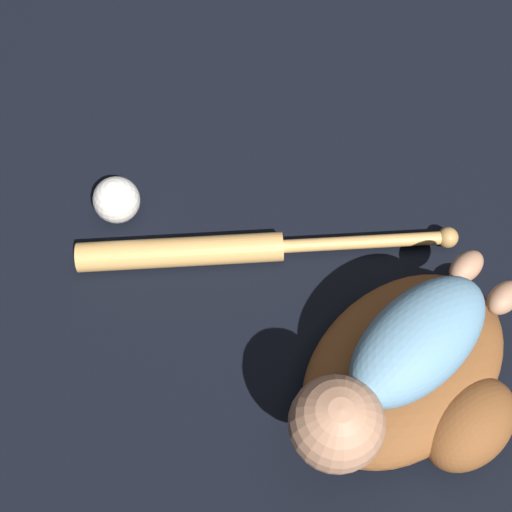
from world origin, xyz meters
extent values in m
plane|color=black|center=(0.00, 0.00, 0.00)|extent=(6.00, 6.00, 0.00)
ellipsoid|color=brown|center=(-0.01, 0.00, 0.05)|extent=(0.38, 0.31, 0.09)
ellipsoid|color=brown|center=(0.02, 0.10, 0.05)|extent=(0.17, 0.14, 0.09)
ellipsoid|color=#6693B2|center=(-0.01, 0.00, 0.14)|extent=(0.24, 0.18, 0.10)
sphere|color=tan|center=(0.13, -0.05, 0.15)|extent=(0.11, 0.11, 0.11)
ellipsoid|color=tan|center=(-0.13, 0.08, 0.11)|extent=(0.07, 0.05, 0.04)
ellipsoid|color=tan|center=(-0.15, 0.02, 0.11)|extent=(0.07, 0.05, 0.04)
cylinder|color=tan|center=(-0.04, -0.36, 0.02)|extent=(0.19, 0.29, 0.04)
cylinder|color=tan|center=(-0.18, -0.12, 0.02)|extent=(0.14, 0.23, 0.02)
sphere|color=#B68649|center=(-0.24, -0.02, 0.02)|extent=(0.03, 0.03, 0.03)
sphere|color=white|center=(-0.06, -0.49, 0.04)|extent=(0.07, 0.07, 0.07)
camera|label=1|loc=(0.37, -0.03, 0.95)|focal=50.00mm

